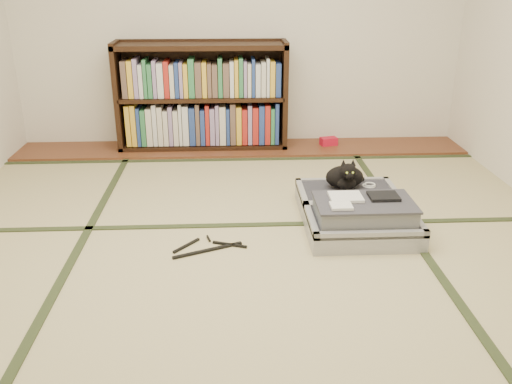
{
  "coord_description": "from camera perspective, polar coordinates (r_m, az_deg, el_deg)",
  "views": [
    {
      "loc": [
        -0.1,
        -2.71,
        1.5
      ],
      "look_at": [
        0.05,
        0.35,
        0.25
      ],
      "focal_mm": 38.0,
      "sensor_mm": 36.0,
      "label": 1
    }
  ],
  "objects": [
    {
      "name": "hanger",
      "position": [
        3.19,
        -5.08,
        -5.83
      ],
      "size": [
        0.43,
        0.28,
        0.01
      ],
      "color": "black",
      "rests_on": "floor"
    },
    {
      "name": "floor",
      "position": [
        3.1,
        -0.61,
        -6.75
      ],
      "size": [
        4.5,
        4.5,
        0.0
      ],
      "primitive_type": "plane",
      "color": "tan",
      "rests_on": "ground"
    },
    {
      "name": "red_item",
      "position": [
        5.04,
        7.65,
        5.32
      ],
      "size": [
        0.17,
        0.12,
        0.07
      ],
      "primitive_type": "cube",
      "rotation": [
        0.0,
        0.0,
        0.22
      ],
      "color": "red",
      "rests_on": "wood_strip"
    },
    {
      "name": "cable_coil",
      "position": [
        3.81,
        11.84,
        0.71
      ],
      "size": [
        0.09,
        0.09,
        0.02
      ],
      "color": "white",
      "rests_on": "suitcase"
    },
    {
      "name": "cat",
      "position": [
        3.7,
        9.4,
        1.57
      ],
      "size": [
        0.29,
        0.3,
        0.24
      ],
      "color": "black",
      "rests_on": "suitcase"
    },
    {
      "name": "bookcase",
      "position": [
        4.9,
        -5.67,
        9.72
      ],
      "size": [
        1.5,
        0.34,
        0.96
      ],
      "color": "black",
      "rests_on": "wood_strip"
    },
    {
      "name": "tatami_borders",
      "position": [
        3.54,
        -0.92,
        -2.82
      ],
      "size": [
        4.0,
        4.5,
        0.01
      ],
      "color": "#2D381E",
      "rests_on": "ground"
    },
    {
      "name": "suitcase",
      "position": [
        3.48,
        10.51,
        -2.05
      ],
      "size": [
        0.66,
        0.88,
        0.26
      ],
      "color": "#9D9DA1",
      "rests_on": "floor"
    },
    {
      "name": "wood_strip",
      "position": [
        4.94,
        -1.53,
        4.63
      ],
      "size": [
        4.0,
        0.5,
        0.02
      ],
      "primitive_type": "cube",
      "color": "brown",
      "rests_on": "ground"
    }
  ]
}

